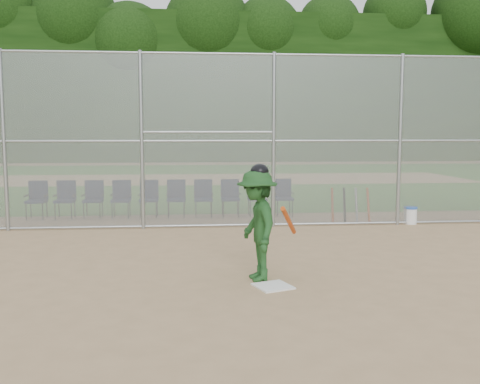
{
  "coord_description": "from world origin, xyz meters",
  "views": [
    {
      "loc": [
        -0.87,
        -7.22,
        2.19
      ],
      "look_at": [
        0.0,
        2.5,
        1.1
      ],
      "focal_mm": 40.0,
      "sensor_mm": 36.0,
      "label": 1
    }
  ],
  "objects": [
    {
      "name": "ground",
      "position": [
        0.0,
        0.0,
        0.0
      ],
      "size": [
        100.0,
        100.0,
        0.0
      ],
      "primitive_type": "plane",
      "color": "tan",
      "rests_on": "ground"
    },
    {
      "name": "grass_strip",
      "position": [
        0.0,
        18.0,
        0.01
      ],
      "size": [
        100.0,
        100.0,
        0.0
      ],
      "primitive_type": "plane",
      "color": "#30691F",
      "rests_on": "ground"
    },
    {
      "name": "dirt_patch_far",
      "position": [
        0.0,
        18.0,
        0.01
      ],
      "size": [
        24.0,
        24.0,
        0.0
      ],
      "primitive_type": "plane",
      "color": "tan",
      "rests_on": "ground"
    },
    {
      "name": "backstop_fence",
      "position": [
        0.0,
        5.0,
        2.07
      ],
      "size": [
        16.09,
        0.09,
        4.0
      ],
      "color": "gray",
      "rests_on": "ground"
    },
    {
      "name": "treeline",
      "position": [
        0.0,
        20.0,
        5.5
      ],
      "size": [
        81.0,
        60.0,
        11.0
      ],
      "color": "black",
      "rests_on": "ground"
    },
    {
      "name": "home_plate",
      "position": [
        0.26,
        0.11,
        0.01
      ],
      "size": [
        0.61,
        0.61,
        0.02
      ],
      "primitive_type": "cube",
      "rotation": [
        0.0,
        0.0,
        0.36
      ],
      "color": "white",
      "rests_on": "ground"
    },
    {
      "name": "batter_at_plate",
      "position": [
        0.08,
        0.52,
        0.84
      ],
      "size": [
        0.96,
        1.33,
        1.74
      ],
      "color": "#1D481E",
      "rests_on": "ground"
    },
    {
      "name": "water_cooler",
      "position": [
        4.35,
        5.08,
        0.21
      ],
      "size": [
        0.33,
        0.33,
        0.42
      ],
      "color": "white",
      "rests_on": "ground"
    },
    {
      "name": "spare_bats",
      "position": [
        2.98,
        5.45,
        0.42
      ],
      "size": [
        0.96,
        0.28,
        0.85
      ],
      "color": "#D84C14",
      "rests_on": "ground"
    },
    {
      "name": "chair_0",
      "position": [
        -4.83,
        6.62,
        0.48
      ],
      "size": [
        0.54,
        0.52,
        0.96
      ],
      "primitive_type": null,
      "color": "#101B3B",
      "rests_on": "ground"
    },
    {
      "name": "chair_1",
      "position": [
        -4.12,
        6.62,
        0.48
      ],
      "size": [
        0.54,
        0.52,
        0.96
      ],
      "primitive_type": null,
      "color": "#101B3B",
      "rests_on": "ground"
    },
    {
      "name": "chair_2",
      "position": [
        -3.42,
        6.62,
        0.48
      ],
      "size": [
        0.54,
        0.52,
        0.96
      ],
      "primitive_type": null,
      "color": "#101B3B",
      "rests_on": "ground"
    },
    {
      "name": "chair_3",
      "position": [
        -2.71,
        6.62,
        0.48
      ],
      "size": [
        0.54,
        0.52,
        0.96
      ],
      "primitive_type": null,
      "color": "#101B3B",
      "rests_on": "ground"
    },
    {
      "name": "chair_4",
      "position": [
        -2.0,
        6.62,
        0.48
      ],
      "size": [
        0.54,
        0.52,
        0.96
      ],
      "primitive_type": null,
      "color": "#101B3B",
      "rests_on": "ground"
    },
    {
      "name": "chair_5",
      "position": [
        -1.3,
        6.62,
        0.48
      ],
      "size": [
        0.54,
        0.52,
        0.96
      ],
      "primitive_type": null,
      "color": "#101B3B",
      "rests_on": "ground"
    },
    {
      "name": "chair_6",
      "position": [
        -0.59,
        6.62,
        0.48
      ],
      "size": [
        0.54,
        0.52,
        0.96
      ],
      "primitive_type": null,
      "color": "#101B3B",
      "rests_on": "ground"
    },
    {
      "name": "chair_7",
      "position": [
        0.12,
        6.62,
        0.48
      ],
      "size": [
        0.54,
        0.52,
        0.96
      ],
      "primitive_type": null,
      "color": "#101B3B",
      "rests_on": "ground"
    },
    {
      "name": "chair_8",
      "position": [
        0.82,
        6.62,
        0.48
      ],
      "size": [
        0.54,
        0.52,
        0.96
      ],
      "primitive_type": null,
      "color": "#101B3B",
      "rests_on": "ground"
    },
    {
      "name": "chair_9",
      "position": [
        1.53,
        6.62,
        0.48
      ],
      "size": [
        0.54,
        0.52,
        0.96
      ],
      "primitive_type": null,
      "color": "#101B3B",
      "rests_on": "ground"
    }
  ]
}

